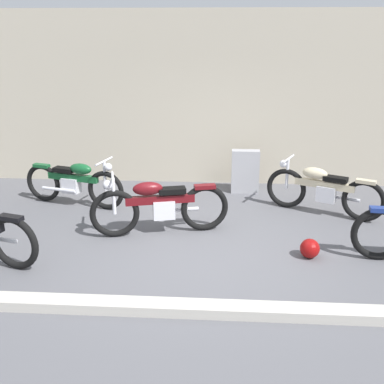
{
  "coord_description": "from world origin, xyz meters",
  "views": [
    {
      "loc": [
        0.25,
        -5.83,
        2.94
      ],
      "look_at": [
        -0.21,
        1.04,
        0.55
      ],
      "focal_mm": 43.79,
      "sensor_mm": 36.0,
      "label": 1
    }
  ],
  "objects_px": {
    "helmet": "(310,248)",
    "motorcycle_cream": "(323,190)",
    "stone_marker": "(245,172)",
    "motorcycle_maroon": "(159,205)",
    "motorcycle_green": "(74,182)"
  },
  "relations": [
    {
      "from": "stone_marker",
      "to": "helmet",
      "type": "xyz_separation_m",
      "value": [
        0.77,
        -2.67,
        -0.28
      ]
    },
    {
      "from": "motorcycle_cream",
      "to": "stone_marker",
      "type": "bearing_deg",
      "value": -13.71
    },
    {
      "from": "helmet",
      "to": "motorcycle_green",
      "type": "relative_size",
      "value": 0.14
    },
    {
      "from": "stone_marker",
      "to": "helmet",
      "type": "bearing_deg",
      "value": -73.8
    },
    {
      "from": "stone_marker",
      "to": "motorcycle_maroon",
      "type": "distance_m",
      "value": 2.43
    },
    {
      "from": "motorcycle_green",
      "to": "stone_marker",
      "type": "bearing_deg",
      "value": 31.99
    },
    {
      "from": "motorcycle_green",
      "to": "motorcycle_cream",
      "type": "distance_m",
      "value": 4.26
    },
    {
      "from": "motorcycle_maroon",
      "to": "motorcycle_green",
      "type": "bearing_deg",
      "value": -48.12
    },
    {
      "from": "stone_marker",
      "to": "motorcycle_maroon",
      "type": "bearing_deg",
      "value": -124.3
    },
    {
      "from": "stone_marker",
      "to": "motorcycle_cream",
      "type": "relative_size",
      "value": 0.45
    },
    {
      "from": "helmet",
      "to": "motorcycle_cream",
      "type": "distance_m",
      "value": 1.73
    },
    {
      "from": "stone_marker",
      "to": "motorcycle_cream",
      "type": "xyz_separation_m",
      "value": [
        1.24,
        -1.02,
        0.02
      ]
    },
    {
      "from": "stone_marker",
      "to": "motorcycle_maroon",
      "type": "relative_size",
      "value": 0.4
    },
    {
      "from": "helmet",
      "to": "motorcycle_cream",
      "type": "xyz_separation_m",
      "value": [
        0.47,
        1.64,
        0.29
      ]
    },
    {
      "from": "helmet",
      "to": "motorcycle_maroon",
      "type": "xyz_separation_m",
      "value": [
        -2.14,
        0.66,
        0.32
      ]
    }
  ]
}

